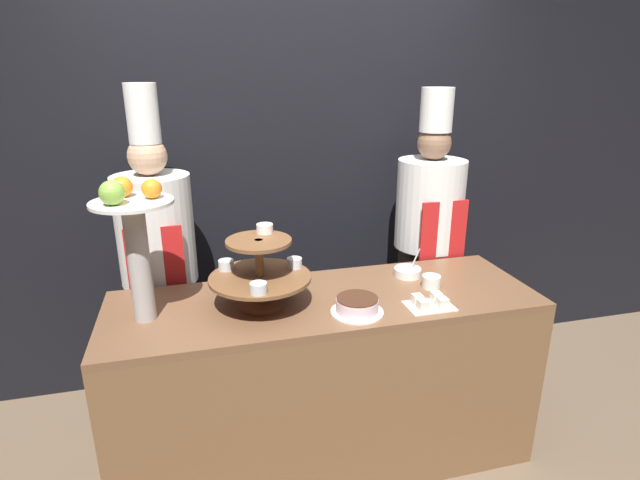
# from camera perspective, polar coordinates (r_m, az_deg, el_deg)

# --- Properties ---
(wall_back) EXTENTS (10.00, 0.06, 2.80)m
(wall_back) POSITION_cam_1_polar(r_m,az_deg,el_deg) (3.04, -3.93, 9.64)
(wall_back) COLOR black
(wall_back) RESTS_ON ground_plane
(buffet_counter) EXTENTS (1.99, 0.65, 0.88)m
(buffet_counter) POSITION_cam_1_polar(r_m,az_deg,el_deg) (2.55, 0.58, -15.62)
(buffet_counter) COLOR brown
(buffet_counter) RESTS_ON ground_plane
(tiered_stand) EXTENTS (0.45, 0.45, 0.35)m
(tiered_stand) POSITION_cam_1_polar(r_m,az_deg,el_deg) (2.20, -6.87, -3.52)
(tiered_stand) COLOR brown
(tiered_stand) RESTS_ON buffet_counter
(fruit_pedestal) EXTENTS (0.32, 0.32, 0.61)m
(fruit_pedestal) POSITION_cam_1_polar(r_m,az_deg,el_deg) (2.13, -20.46, 0.73)
(fruit_pedestal) COLOR #B2ADA8
(fruit_pedestal) RESTS_ON buffet_counter
(cake_round) EXTENTS (0.23, 0.23, 0.07)m
(cake_round) POSITION_cam_1_polar(r_m,az_deg,el_deg) (2.18, 4.27, -7.50)
(cake_round) COLOR white
(cake_round) RESTS_ON buffet_counter
(cup_white) EXTENTS (0.09, 0.09, 0.06)m
(cup_white) POSITION_cam_1_polar(r_m,az_deg,el_deg) (2.48, 12.59, -4.66)
(cup_white) COLOR white
(cup_white) RESTS_ON buffet_counter
(cake_square_tray) EXTENTS (0.21, 0.15, 0.05)m
(cake_square_tray) POSITION_cam_1_polar(r_m,az_deg,el_deg) (2.29, 12.42, -7.02)
(cake_square_tray) COLOR white
(cake_square_tray) RESTS_ON buffet_counter
(serving_bowl_far) EXTENTS (0.14, 0.14, 0.14)m
(serving_bowl_far) POSITION_cam_1_polar(r_m,az_deg,el_deg) (2.59, 9.98, -3.62)
(serving_bowl_far) COLOR white
(serving_bowl_far) RESTS_ON buffet_counter
(chef_left) EXTENTS (0.39, 0.39, 1.83)m
(chef_left) POSITION_cam_1_polar(r_m,az_deg,el_deg) (2.74, -17.98, -1.83)
(chef_left) COLOR black
(chef_left) RESTS_ON ground_plane
(chef_center_left) EXTENTS (0.39, 0.39, 1.80)m
(chef_center_left) POSITION_cam_1_polar(r_m,az_deg,el_deg) (3.03, 12.24, 0.97)
(chef_center_left) COLOR #38332D
(chef_center_left) RESTS_ON ground_plane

